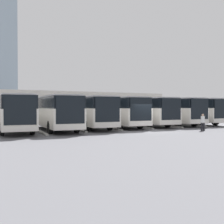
{
  "coord_description": "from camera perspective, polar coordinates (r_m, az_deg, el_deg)",
  "views": [
    {
      "loc": [
        15.61,
        21.08,
        2.28
      ],
      "look_at": [
        0.68,
        -5.79,
        1.68
      ],
      "focal_mm": 45.0,
      "sensor_mm": 36.0,
      "label": 1
    }
  ],
  "objects": [
    {
      "name": "bus_3",
      "position": [
        31.48,
        0.67,
        0.27
      ],
      "size": [
        3.62,
        11.81,
        3.26
      ],
      "rotation": [
        0.0,
        0.0,
        -0.09
      ],
      "color": "silver",
      "rests_on": "ground_plane"
    },
    {
      "name": "curb_divider_2",
      "position": [
        31.08,
        5.19,
        -2.96
      ],
      "size": [
        0.82,
        6.45,
        0.15
      ],
      "primitive_type": "cube",
      "rotation": [
        0.0,
        0.0,
        -0.09
      ],
      "color": "#9E9E99",
      "rests_on": "ground_plane"
    },
    {
      "name": "office_tower",
      "position": [
        197.87,
        -21.17,
        11.84
      ],
      "size": [
        14.75,
        14.75,
        79.94
      ],
      "color": "#93A8B7",
      "rests_on": "ground_plane"
    },
    {
      "name": "bus_1",
      "position": [
        35.54,
        11.22,
        0.35
      ],
      "size": [
        3.62,
        11.81,
        3.26
      ],
      "rotation": [
        0.0,
        0.0,
        -0.09
      ],
      "color": "silver",
      "rests_on": "ground_plane"
    },
    {
      "name": "bus_6",
      "position": [
        27.01,
        -19.35,
        0.07
      ],
      "size": [
        3.62,
        11.81,
        3.26
      ],
      "rotation": [
        0.0,
        0.0,
        -0.09
      ],
      "color": "silver",
      "rests_on": "ground_plane"
    },
    {
      "name": "curb_divider_0",
      "position": [
        35.7,
        15.08,
        -2.47
      ],
      "size": [
        0.82,
        6.45,
        0.15
      ],
      "primitive_type": "cube",
      "rotation": [
        0.0,
        0.0,
        -0.09
      ],
      "color": "#9E9E99",
      "rests_on": "ground_plane"
    },
    {
      "name": "pedestrian",
      "position": [
        27.57,
        17.96,
        -1.9
      ],
      "size": [
        0.5,
        0.5,
        1.59
      ],
      "rotation": [
        0.0,
        0.0,
        5.59
      ],
      "color": "black",
      "rests_on": "ground_plane"
    },
    {
      "name": "bus_4",
      "position": [
        29.57,
        -5.28,
        0.21
      ],
      "size": [
        3.62,
        11.81,
        3.26
      ],
      "rotation": [
        0.0,
        0.0,
        -0.09
      ],
      "color": "silver",
      "rests_on": "ground_plane"
    },
    {
      "name": "ground_plane",
      "position": [
        26.33,
        7.44,
        -3.87
      ],
      "size": [
        600.0,
        600.0,
        0.0
      ],
      "primitive_type": "plane",
      "color": "#5B5B60"
    },
    {
      "name": "curb_divider_3",
      "position": [
        29.16,
        -0.8,
        -3.23
      ],
      "size": [
        0.82,
        6.45,
        0.15
      ],
      "primitive_type": "cube",
      "rotation": [
        0.0,
        0.0,
        -0.09
      ],
      "color": "#9E9E99",
      "rests_on": "ground_plane"
    },
    {
      "name": "bus_2",
      "position": [
        33.47,
        6.14,
        0.31
      ],
      "size": [
        3.62,
        11.81,
        3.26
      ],
      "rotation": [
        0.0,
        0.0,
        -0.09
      ],
      "color": "silver",
      "rests_on": "ground_plane"
    },
    {
      "name": "curb_divider_4",
      "position": [
        27.36,
        -7.35,
        -3.52
      ],
      "size": [
        0.82,
        6.45,
        0.15
      ],
      "primitive_type": "cube",
      "rotation": [
        0.0,
        0.0,
        -0.09
      ],
      "color": "#9E9E99",
      "rests_on": "ground_plane"
    },
    {
      "name": "curb_divider_5",
      "position": [
        25.46,
        -14.43,
        -3.9
      ],
      "size": [
        0.82,
        6.45,
        0.15
      ],
      "primitive_type": "cube",
      "rotation": [
        0.0,
        0.0,
        -0.09
      ],
      "color": "#9E9E99",
      "rests_on": "ground_plane"
    },
    {
      "name": "bus_0",
      "position": [
        38.16,
        15.27,
        0.38
      ],
      "size": [
        3.62,
        11.81,
        3.26
      ],
      "rotation": [
        0.0,
        0.0,
        -0.09
      ],
      "color": "silver",
      "rests_on": "ground_plane"
    },
    {
      "name": "curb_divider_1",
      "position": [
        33.11,
        10.7,
        -2.73
      ],
      "size": [
        0.82,
        6.45,
        0.15
      ],
      "primitive_type": "cube",
      "rotation": [
        0.0,
        0.0,
        -0.09
      ],
      "color": "#9E9E99",
      "rests_on": "ground_plane"
    },
    {
      "name": "bus_5",
      "position": [
        27.53,
        -11.65,
        0.13
      ],
      "size": [
        3.62,
        11.81,
        3.26
      ],
      "rotation": [
        0.0,
        0.0,
        -0.09
      ],
      "color": "silver",
      "rests_on": "ground_plane"
    },
    {
      "name": "station_building",
      "position": [
        50.72,
        -11.14,
        1.19
      ],
      "size": [
        36.44,
        16.43,
        4.69
      ],
      "color": "beige",
      "rests_on": "ground_plane"
    }
  ]
}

